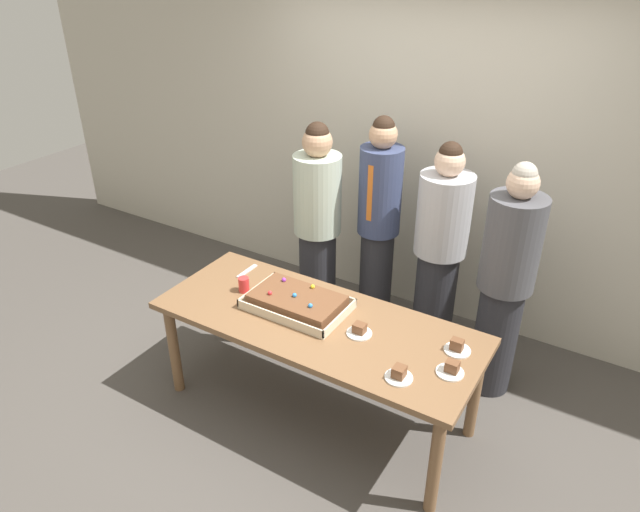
{
  "coord_description": "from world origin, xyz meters",
  "views": [
    {
      "loc": [
        1.53,
        -2.46,
        2.76
      ],
      "look_at": [
        -0.07,
        0.15,
        1.08
      ],
      "focal_mm": 32.66,
      "sensor_mm": 36.0,
      "label": 1
    }
  ],
  "objects_px": {
    "party_table": "(317,331)",
    "person_green_shirt_behind": "(440,251)",
    "cake_server_utensil": "(247,271)",
    "plated_slice_near_right": "(451,369)",
    "plated_slice_near_left": "(457,347)",
    "drink_cup_nearest": "(244,285)",
    "sheet_cake": "(297,302)",
    "person_striped_tie_right": "(378,224)",
    "person_far_right_suit": "(317,227)",
    "plated_slice_far_left": "(359,331)",
    "plated_slice_far_right": "(399,374)",
    "person_serving_front": "(505,282)"
  },
  "relations": [
    {
      "from": "party_table",
      "to": "person_green_shirt_behind",
      "type": "height_order",
      "value": "person_green_shirt_behind"
    },
    {
      "from": "plated_slice_near_right",
      "to": "person_green_shirt_behind",
      "type": "relative_size",
      "value": 0.09
    },
    {
      "from": "plated_slice_far_right",
      "to": "person_serving_front",
      "type": "distance_m",
      "value": 1.09
    },
    {
      "from": "person_far_right_suit",
      "to": "person_striped_tie_right",
      "type": "bearing_deg",
      "value": 94.19
    },
    {
      "from": "cake_server_utensil",
      "to": "person_striped_tie_right",
      "type": "bearing_deg",
      "value": 55.47
    },
    {
      "from": "sheet_cake",
      "to": "person_serving_front",
      "type": "height_order",
      "value": "person_serving_front"
    },
    {
      "from": "party_table",
      "to": "plated_slice_near_left",
      "type": "xyz_separation_m",
      "value": [
        0.83,
        0.15,
        0.11
      ]
    },
    {
      "from": "plated_slice_near_right",
      "to": "cake_server_utensil",
      "type": "bearing_deg",
      "value": 169.98
    },
    {
      "from": "sheet_cake",
      "to": "plated_slice_far_left",
      "type": "distance_m",
      "value": 0.46
    },
    {
      "from": "plated_slice_far_left",
      "to": "person_striped_tie_right",
      "type": "distance_m",
      "value": 1.16
    },
    {
      "from": "plated_slice_near_left",
      "to": "person_serving_front",
      "type": "height_order",
      "value": "person_serving_front"
    },
    {
      "from": "party_table",
      "to": "drink_cup_nearest",
      "type": "bearing_deg",
      "value": 177.23
    },
    {
      "from": "sheet_cake",
      "to": "cake_server_utensil",
      "type": "relative_size",
      "value": 3.14
    },
    {
      "from": "cake_server_utensil",
      "to": "person_far_right_suit",
      "type": "relative_size",
      "value": 0.12
    },
    {
      "from": "party_table",
      "to": "cake_server_utensil",
      "type": "distance_m",
      "value": 0.76
    },
    {
      "from": "plated_slice_near_left",
      "to": "person_serving_front",
      "type": "xyz_separation_m",
      "value": [
        0.06,
        0.69,
        0.09
      ]
    },
    {
      "from": "person_serving_front",
      "to": "cake_server_utensil",
      "type": "bearing_deg",
      "value": -16.23
    },
    {
      "from": "plated_slice_near_left",
      "to": "person_far_right_suit",
      "type": "bearing_deg",
      "value": 152.19
    },
    {
      "from": "plated_slice_far_left",
      "to": "person_striped_tie_right",
      "type": "xyz_separation_m",
      "value": [
        -0.42,
        1.07,
        0.14
      ]
    },
    {
      "from": "person_striped_tie_right",
      "to": "person_far_right_suit",
      "type": "xyz_separation_m",
      "value": [
        -0.4,
        -0.21,
        -0.04
      ]
    },
    {
      "from": "sheet_cake",
      "to": "person_green_shirt_behind",
      "type": "relative_size",
      "value": 0.39
    },
    {
      "from": "sheet_cake",
      "to": "person_striped_tie_right",
      "type": "xyz_separation_m",
      "value": [
        0.04,
        1.04,
        0.12
      ]
    },
    {
      "from": "plated_slice_far_left",
      "to": "person_striped_tie_right",
      "type": "relative_size",
      "value": 0.09
    },
    {
      "from": "sheet_cake",
      "to": "person_green_shirt_behind",
      "type": "height_order",
      "value": "person_green_shirt_behind"
    },
    {
      "from": "plated_slice_far_left",
      "to": "person_serving_front",
      "type": "bearing_deg",
      "value": 54.12
    },
    {
      "from": "drink_cup_nearest",
      "to": "person_striped_tie_right",
      "type": "bearing_deg",
      "value": 67.29
    },
    {
      "from": "party_table",
      "to": "sheet_cake",
      "type": "height_order",
      "value": "sheet_cake"
    },
    {
      "from": "person_serving_front",
      "to": "person_striped_tie_right",
      "type": "height_order",
      "value": "person_striped_tie_right"
    },
    {
      "from": "plated_slice_near_left",
      "to": "drink_cup_nearest",
      "type": "xyz_separation_m",
      "value": [
        -1.4,
        -0.13,
        0.03
      ]
    },
    {
      "from": "cake_server_utensil",
      "to": "person_serving_front",
      "type": "distance_m",
      "value": 1.71
    },
    {
      "from": "sheet_cake",
      "to": "person_far_right_suit",
      "type": "bearing_deg",
      "value": 113.6
    },
    {
      "from": "plated_slice_far_left",
      "to": "drink_cup_nearest",
      "type": "relative_size",
      "value": 1.5
    },
    {
      "from": "sheet_cake",
      "to": "plated_slice_far_left",
      "type": "bearing_deg",
      "value": -4.39
    },
    {
      "from": "plated_slice_near_left",
      "to": "plated_slice_near_right",
      "type": "relative_size",
      "value": 1.0
    },
    {
      "from": "sheet_cake",
      "to": "cake_server_utensil",
      "type": "xyz_separation_m",
      "value": [
        -0.54,
        0.19,
        -0.04
      ]
    },
    {
      "from": "party_table",
      "to": "person_serving_front",
      "type": "bearing_deg",
      "value": 43.5
    },
    {
      "from": "person_serving_front",
      "to": "plated_slice_near_left",
      "type": "bearing_deg",
      "value": 48.17
    },
    {
      "from": "party_table",
      "to": "person_green_shirt_behind",
      "type": "distance_m",
      "value": 1.11
    },
    {
      "from": "cake_server_utensil",
      "to": "person_far_right_suit",
      "type": "xyz_separation_m",
      "value": [
        0.18,
        0.63,
        0.12
      ]
    },
    {
      "from": "plated_slice_near_left",
      "to": "person_far_right_suit",
      "type": "xyz_separation_m",
      "value": [
        -1.36,
        0.72,
        0.1
      ]
    },
    {
      "from": "party_table",
      "to": "plated_slice_near_right",
      "type": "distance_m",
      "value": 0.87
    },
    {
      "from": "party_table",
      "to": "plated_slice_near_right",
      "type": "xyz_separation_m",
      "value": [
        0.86,
        -0.04,
        0.11
      ]
    },
    {
      "from": "plated_slice_far_right",
      "to": "person_far_right_suit",
      "type": "relative_size",
      "value": 0.09
    },
    {
      "from": "party_table",
      "to": "person_far_right_suit",
      "type": "relative_size",
      "value": 1.22
    },
    {
      "from": "plated_slice_far_left",
      "to": "person_green_shirt_behind",
      "type": "bearing_deg",
      "value": 85.17
    },
    {
      "from": "plated_slice_near_left",
      "to": "plated_slice_far_left",
      "type": "height_order",
      "value": "plated_slice_near_left"
    },
    {
      "from": "plated_slice_far_left",
      "to": "person_green_shirt_behind",
      "type": "distance_m",
      "value": 1.03
    },
    {
      "from": "plated_slice_far_left",
      "to": "person_far_right_suit",
      "type": "relative_size",
      "value": 0.09
    },
    {
      "from": "party_table",
      "to": "person_far_right_suit",
      "type": "height_order",
      "value": "person_far_right_suit"
    },
    {
      "from": "person_green_shirt_behind",
      "to": "person_striped_tie_right",
      "type": "height_order",
      "value": "person_striped_tie_right"
    }
  ]
}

